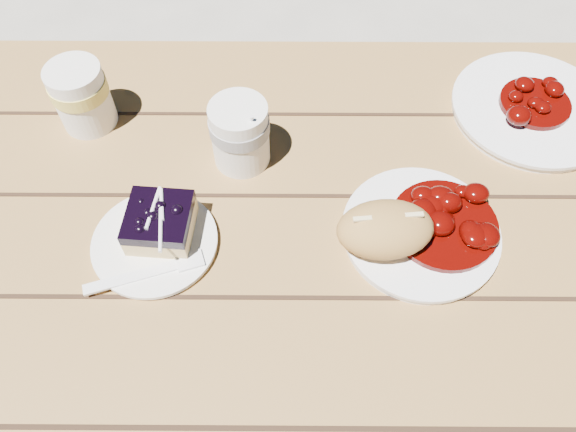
{
  "coord_description": "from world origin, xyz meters",
  "views": [
    {
      "loc": [
        0.06,
        -0.39,
        1.4
      ],
      "look_at": [
        0.06,
        0.01,
        0.81
      ],
      "focal_mm": 35.0,
      "sensor_mm": 36.0,
      "label": 1
    }
  ],
  "objects_px": {
    "dessert_plate": "(155,243)",
    "second_plate": "(532,109)",
    "blueberry_cake": "(160,222)",
    "main_plate": "(420,233)",
    "bread_roll": "(385,229)",
    "second_cup": "(82,97)",
    "coffee_cup": "(240,134)",
    "picnic_table": "(253,296)"
  },
  "relations": [
    {
      "from": "dessert_plate",
      "to": "coffee_cup",
      "type": "bearing_deg",
      "value": 54.41
    },
    {
      "from": "main_plate",
      "to": "second_cup",
      "type": "xyz_separation_m",
      "value": [
        -0.49,
        0.21,
        0.04
      ]
    },
    {
      "from": "blueberry_cake",
      "to": "second_plate",
      "type": "height_order",
      "value": "blueberry_cake"
    },
    {
      "from": "blueberry_cake",
      "to": "second_plate",
      "type": "relative_size",
      "value": 0.36
    },
    {
      "from": "bread_roll",
      "to": "coffee_cup",
      "type": "relative_size",
      "value": 1.21
    },
    {
      "from": "coffee_cup",
      "to": "second_cup",
      "type": "bearing_deg",
      "value": 162.92
    },
    {
      "from": "dessert_plate",
      "to": "second_cup",
      "type": "height_order",
      "value": "second_cup"
    },
    {
      "from": "picnic_table",
      "to": "main_plate",
      "type": "relative_size",
      "value": 9.69
    },
    {
      "from": "main_plate",
      "to": "coffee_cup",
      "type": "relative_size",
      "value": 1.99
    },
    {
      "from": "dessert_plate",
      "to": "second_plate",
      "type": "height_order",
      "value": "second_plate"
    },
    {
      "from": "dessert_plate",
      "to": "picnic_table",
      "type": "bearing_deg",
      "value": 1.14
    },
    {
      "from": "second_plate",
      "to": "second_cup",
      "type": "bearing_deg",
      "value": -178.34
    },
    {
      "from": "main_plate",
      "to": "bread_roll",
      "type": "bearing_deg",
      "value": -160.02
    },
    {
      "from": "main_plate",
      "to": "dessert_plate",
      "type": "height_order",
      "value": "main_plate"
    },
    {
      "from": "main_plate",
      "to": "bread_roll",
      "type": "relative_size",
      "value": 1.64
    },
    {
      "from": "dessert_plate",
      "to": "blueberry_cake",
      "type": "height_order",
      "value": "blueberry_cake"
    },
    {
      "from": "main_plate",
      "to": "coffee_cup",
      "type": "height_order",
      "value": "coffee_cup"
    },
    {
      "from": "second_plate",
      "to": "bread_roll",
      "type": "bearing_deg",
      "value": -136.03
    },
    {
      "from": "picnic_table",
      "to": "bread_roll",
      "type": "distance_m",
      "value": 0.28
    },
    {
      "from": "picnic_table",
      "to": "dessert_plate",
      "type": "relative_size",
      "value": 12.31
    },
    {
      "from": "main_plate",
      "to": "bread_roll",
      "type": "xyz_separation_m",
      "value": [
        -0.06,
        -0.02,
        0.04
      ]
    },
    {
      "from": "picnic_table",
      "to": "second_plate",
      "type": "distance_m",
      "value": 0.53
    },
    {
      "from": "blueberry_cake",
      "to": "coffee_cup",
      "type": "height_order",
      "value": "coffee_cup"
    },
    {
      "from": "bread_roll",
      "to": "coffee_cup",
      "type": "height_order",
      "value": "coffee_cup"
    },
    {
      "from": "picnic_table",
      "to": "blueberry_cake",
      "type": "xyz_separation_m",
      "value": [
        -0.11,
        0.01,
        0.19
      ]
    },
    {
      "from": "main_plate",
      "to": "dessert_plate",
      "type": "relative_size",
      "value": 1.27
    },
    {
      "from": "main_plate",
      "to": "blueberry_cake",
      "type": "bearing_deg",
      "value": -179.83
    },
    {
      "from": "main_plate",
      "to": "picnic_table",
      "type": "bearing_deg",
      "value": -176.69
    },
    {
      "from": "dessert_plate",
      "to": "second_plate",
      "type": "bearing_deg",
      "value": 23.72
    },
    {
      "from": "dessert_plate",
      "to": "second_cup",
      "type": "xyz_separation_m",
      "value": [
        -0.13,
        0.23,
        0.05
      ]
    },
    {
      "from": "blueberry_cake",
      "to": "dessert_plate",
      "type": "bearing_deg",
      "value": -119.24
    },
    {
      "from": "bread_roll",
      "to": "second_plate",
      "type": "height_order",
      "value": "bread_roll"
    },
    {
      "from": "coffee_cup",
      "to": "main_plate",
      "type": "bearing_deg",
      "value": -28.94
    },
    {
      "from": "main_plate",
      "to": "dessert_plate",
      "type": "bearing_deg",
      "value": -177.43
    },
    {
      "from": "bread_roll",
      "to": "second_plate",
      "type": "distance_m",
      "value": 0.36
    },
    {
      "from": "bread_roll",
      "to": "main_plate",
      "type": "bearing_deg",
      "value": 19.98
    },
    {
      "from": "picnic_table",
      "to": "dessert_plate",
      "type": "distance_m",
      "value": 0.21
    },
    {
      "from": "bread_roll",
      "to": "second_cup",
      "type": "xyz_separation_m",
      "value": [
        -0.43,
        0.23,
        0.0
      ]
    },
    {
      "from": "second_plate",
      "to": "coffee_cup",
      "type": "bearing_deg",
      "value": -168.24
    },
    {
      "from": "main_plate",
      "to": "second_cup",
      "type": "relative_size",
      "value": 1.99
    },
    {
      "from": "coffee_cup",
      "to": "bread_roll",
      "type": "bearing_deg",
      "value": -39.15
    },
    {
      "from": "second_plate",
      "to": "main_plate",
      "type": "bearing_deg",
      "value": -131.63
    }
  ]
}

